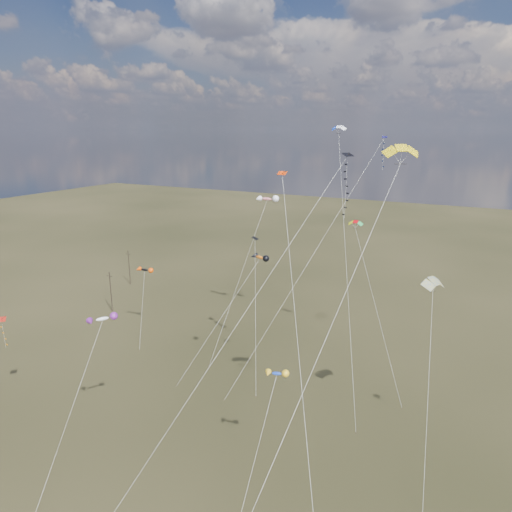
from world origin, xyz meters
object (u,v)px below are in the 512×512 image
at_px(parafoil_yellow, 401,150).
at_px(utility_pole_far, 129,267).
at_px(diamond_black_high, 333,204).
at_px(utility_pole_near, 111,291).
at_px(novelty_black_orange, 144,270).

bearing_deg(parafoil_yellow, utility_pole_far, 150.49).
distance_m(diamond_black_high, parafoil_yellow, 9.52).
relative_size(utility_pole_near, diamond_black_high, 0.25).
relative_size(diamond_black_high, novelty_black_orange, 2.66).
relative_size(utility_pole_far, diamond_black_high, 0.25).
height_order(utility_pole_near, utility_pole_far, same).
distance_m(utility_pole_near, diamond_black_high, 58.15).
height_order(utility_pole_near, parafoil_yellow, parafoil_yellow).
bearing_deg(utility_pole_near, novelty_black_orange, -20.13).
distance_m(utility_pole_near, novelty_black_orange, 15.90).
xyz_separation_m(utility_pole_far, diamond_black_high, (57.87, -32.68, 23.36)).
relative_size(parafoil_yellow, novelty_black_orange, 2.78).
xyz_separation_m(utility_pole_near, parafoil_yellow, (56.63, -22.58, 28.81)).
distance_m(diamond_black_high, novelty_black_orange, 42.32).
relative_size(utility_pole_near, novelty_black_orange, 0.66).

